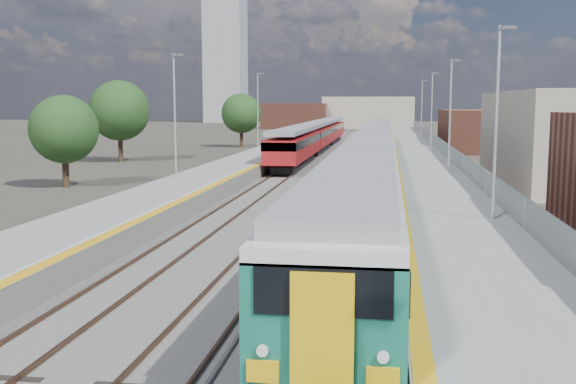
# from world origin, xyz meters

# --- Properties ---
(ground) EXTENTS (320.00, 320.00, 0.00)m
(ground) POSITION_xyz_m (0.00, 50.00, 0.00)
(ground) COLOR #47443A
(ground) RESTS_ON ground
(ballast_bed) EXTENTS (10.50, 155.00, 0.06)m
(ballast_bed) POSITION_xyz_m (-2.25, 52.50, 0.03)
(ballast_bed) COLOR #565451
(ballast_bed) RESTS_ON ground
(tracks) EXTENTS (8.96, 160.00, 0.17)m
(tracks) POSITION_xyz_m (-1.65, 54.18, 0.11)
(tracks) COLOR #4C3323
(tracks) RESTS_ON ground
(platform_right) EXTENTS (4.70, 155.00, 8.52)m
(platform_right) POSITION_xyz_m (5.28, 52.49, 0.54)
(platform_right) COLOR slate
(platform_right) RESTS_ON ground
(platform_left) EXTENTS (4.30, 155.00, 8.52)m
(platform_left) POSITION_xyz_m (-9.05, 52.49, 0.52)
(platform_left) COLOR slate
(platform_left) RESTS_ON ground
(buildings) EXTENTS (72.00, 185.50, 40.00)m
(buildings) POSITION_xyz_m (-18.12, 138.60, 10.70)
(buildings) COLOR brown
(buildings) RESTS_ON ground
(green_train) EXTENTS (2.76, 76.76, 3.03)m
(green_train) POSITION_xyz_m (1.50, 43.48, 2.14)
(green_train) COLOR black
(green_train) RESTS_ON ground
(red_train) EXTENTS (2.66, 54.04, 3.36)m
(red_train) POSITION_xyz_m (-5.50, 70.79, 1.99)
(red_train) COLOR black
(red_train) RESTS_ON ground
(tree_a) EXTENTS (4.53, 4.53, 6.13)m
(tree_a) POSITION_xyz_m (-18.77, 36.90, 3.86)
(tree_a) COLOR #382619
(tree_a) RESTS_ON ground
(tree_b) EXTENTS (5.73, 5.73, 7.76)m
(tree_b) POSITION_xyz_m (-22.84, 56.20, 4.89)
(tree_b) COLOR #382619
(tree_b) RESTS_ON ground
(tree_c) EXTENTS (5.05, 5.05, 6.84)m
(tree_c) POSITION_xyz_m (-16.10, 79.32, 4.31)
(tree_c) COLOR #382619
(tree_c) RESTS_ON ground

